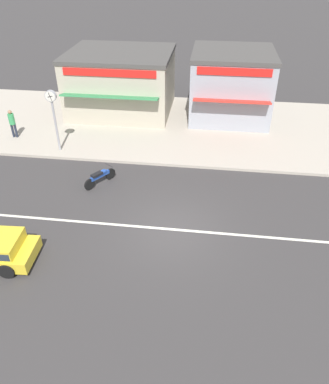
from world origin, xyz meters
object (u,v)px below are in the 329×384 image
object	(u,v)px
pedestrian_by_shop	(12,122)
shopfront_far_kios	(121,82)
street_clock	(53,107)
motorcycle_0	(100,176)
shopfront_corner_warung	(231,85)

from	to	relation	value
pedestrian_by_shop	shopfront_far_kios	world-z (taller)	shopfront_far_kios
pedestrian_by_shop	shopfront_far_kios	xyz separation A→B (m)	(5.44, 5.05, 0.97)
street_clock	pedestrian_by_shop	xyz separation A→B (m)	(-3.24, 1.25, -1.53)
pedestrian_by_shop	motorcycle_0	bearing A→B (deg)	-32.95
motorcycle_0	pedestrian_by_shop	size ratio (longest dim) A/B	0.94
motorcycle_0	pedestrian_by_shop	xyz separation A→B (m)	(-6.37, 4.13, 0.71)
street_clock	pedestrian_by_shop	size ratio (longest dim) A/B	2.03
pedestrian_by_shop	street_clock	bearing A→B (deg)	-21.07
street_clock	pedestrian_by_shop	distance (m)	3.79
motorcycle_0	shopfront_corner_warung	distance (m)	11.18
motorcycle_0	street_clock	distance (m)	4.81
street_clock	shopfront_far_kios	bearing A→B (deg)	70.75
street_clock	pedestrian_by_shop	bearing A→B (deg)	158.93
pedestrian_by_shop	shopfront_corner_warung	size ratio (longest dim) A/B	0.29
motorcycle_0	pedestrian_by_shop	distance (m)	7.63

